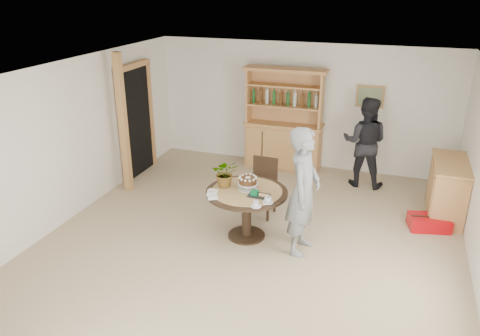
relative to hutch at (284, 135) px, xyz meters
name	(u,v)px	position (x,y,z in m)	size (l,w,h in m)	color
ground	(247,247)	(0.30, -3.24, -0.69)	(7.00, 7.00, 0.00)	tan
room_shell	(248,133)	(0.30, -3.23, 1.05)	(6.04, 7.04, 2.52)	white
doorway	(136,119)	(-2.63, -1.24, 0.42)	(0.13, 1.10, 2.18)	black
pine_post	(123,124)	(-2.40, -2.04, 0.56)	(0.12, 0.12, 2.50)	tan
hutch	(284,135)	(0.00, 0.00, 0.00)	(1.62, 0.54, 2.04)	#B67C4D
sideboard	(447,189)	(3.04, -1.24, -0.22)	(0.54, 1.26, 0.94)	#B67C4D
dining_table	(247,200)	(0.19, -2.94, -0.08)	(1.20, 1.20, 0.76)	black
dining_chair	(263,183)	(0.19, -2.11, -0.15)	(0.44, 0.44, 0.95)	black
birthday_cake	(248,181)	(0.19, -2.89, 0.19)	(0.30, 0.30, 0.20)	white
flower_vase	(225,173)	(-0.16, -2.89, 0.28)	(0.38, 0.33, 0.42)	#3F7233
gift_tray	(258,194)	(0.40, -3.07, 0.10)	(0.30, 0.20, 0.08)	black
coffee_cup_a	(268,200)	(0.59, -3.22, 0.11)	(0.15, 0.15, 0.09)	silver
coffee_cup_b	(256,204)	(0.47, -3.39, 0.11)	(0.15, 0.15, 0.08)	silver
napkins	(213,194)	(-0.22, -3.26, 0.09)	(0.24, 0.33, 0.03)	white
teen_boy	(303,192)	(1.04, -3.04, 0.23)	(0.67, 0.44, 1.83)	slate
adult_person	(365,142)	(1.63, -0.40, 0.15)	(0.82, 0.64, 1.68)	black
red_suitcase	(429,222)	(2.80, -1.78, -0.59)	(0.68, 0.53, 0.21)	red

